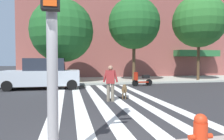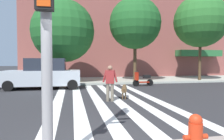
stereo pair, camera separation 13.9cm
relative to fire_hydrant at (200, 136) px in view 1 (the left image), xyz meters
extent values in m
plane|color=#2B2B2D|center=(-1.39, 6.83, -0.52)|extent=(160.00, 160.00, 0.00)
cube|color=#A8ADA0|center=(-1.39, 15.81, -0.45)|extent=(80.00, 6.00, 0.15)
cube|color=silver|center=(-2.73, 6.83, -0.52)|extent=(0.45, 11.37, 0.01)
cube|color=silver|center=(-1.83, 6.83, -0.52)|extent=(0.45, 11.37, 0.01)
cube|color=silver|center=(-0.93, 6.83, -0.52)|extent=(0.45, 11.37, 0.01)
cube|color=silver|center=(-0.03, 6.83, -0.52)|extent=(0.45, 11.37, 0.01)
cube|color=silver|center=(0.87, 6.83, -0.52)|extent=(0.45, 11.37, 0.01)
cube|color=silver|center=(1.77, 6.83, -0.52)|extent=(0.45, 11.37, 0.01)
cube|color=#296635|center=(12.05, 18.21, 2.23)|extent=(5.05, 1.60, 0.70)
cube|color=black|center=(-2.50, 0.19, 2.23)|extent=(0.28, 0.18, 0.28)
cylinder|color=red|center=(0.00, 0.00, -0.04)|extent=(0.24, 0.24, 0.55)
sphere|color=red|center=(0.00, 0.00, 0.28)|extent=(0.23, 0.23, 0.23)
cylinder|color=red|center=(-0.17, 0.00, -0.01)|extent=(0.10, 0.09, 0.09)
cylinder|color=red|center=(0.17, 0.00, -0.01)|extent=(0.10, 0.09, 0.09)
cube|color=#AFB7BF|center=(-3.97, 11.27, 0.22)|extent=(4.87, 2.07, 0.98)
cube|color=#232833|center=(-3.78, 11.26, 1.11)|extent=(2.54, 1.79, 0.80)
cylinder|color=black|center=(-5.92, 10.40, -0.19)|extent=(0.66, 0.23, 0.66)
cylinder|color=black|center=(-5.88, 12.22, -0.19)|extent=(0.66, 0.23, 0.66)
cylinder|color=black|center=(-2.05, 10.32, -0.19)|extent=(0.66, 0.23, 0.66)
cylinder|color=black|center=(-2.02, 12.14, -0.19)|extent=(0.66, 0.23, 0.66)
cylinder|color=black|center=(2.51, 11.33, -0.28)|extent=(0.49, 0.16, 0.48)
cylinder|color=black|center=(3.65, 11.48, -0.28)|extent=(0.49, 0.20, 0.48)
cube|color=#AE2110|center=(3.13, 11.41, -0.23)|extent=(0.84, 0.43, 0.08)
cube|color=black|center=(3.38, 11.45, 0.17)|extent=(0.56, 0.37, 0.24)
cube|color=#AE2110|center=(2.56, 11.33, 0.22)|extent=(0.24, 0.30, 0.60)
cylinder|color=black|center=(2.56, 11.33, 0.57)|extent=(0.10, 0.50, 0.04)
cylinder|color=#4C3823|center=(-2.76, 14.04, 1.00)|extent=(0.31, 0.31, 2.73)
sphere|color=#1E5623|center=(-2.76, 14.04, 3.75)|extent=(5.04, 5.04, 5.04)
cylinder|color=#4C3823|center=(3.27, 14.06, 1.49)|extent=(0.27, 0.27, 3.73)
sphere|color=#1E5623|center=(3.27, 14.06, 4.58)|extent=(4.43, 4.43, 4.43)
cylinder|color=#4C3823|center=(9.25, 13.67, 1.63)|extent=(0.24, 0.24, 4.00)
sphere|color=#286628|center=(9.25, 13.67, 4.92)|extent=(4.70, 4.70, 4.70)
cylinder|color=#6B6051|center=(-0.48, 6.09, -0.11)|extent=(0.19, 0.19, 0.82)
cylinder|color=#6B6051|center=(-0.29, 6.04, -0.11)|extent=(0.19, 0.19, 0.82)
cube|color=maroon|center=(-0.39, 6.07, 0.60)|extent=(0.43, 0.34, 0.60)
cylinder|color=maroon|center=(-0.62, 6.13, 0.63)|extent=(0.24, 0.15, 0.57)
cylinder|color=maroon|center=(-0.16, 6.00, 0.63)|extent=(0.24, 0.15, 0.57)
sphere|color=#936B51|center=(-0.39, 6.07, 1.01)|extent=(0.27, 0.27, 0.22)
cylinder|color=brown|center=(0.43, 6.66, -0.07)|extent=(0.44, 0.75, 0.26)
sphere|color=brown|center=(0.55, 7.08, 0.03)|extent=(0.25, 0.25, 0.20)
cylinder|color=brown|center=(0.30, 6.23, -0.02)|extent=(0.10, 0.24, 0.16)
cylinder|color=brown|center=(0.43, 6.92, -0.36)|extent=(0.07, 0.07, 0.32)
cylinder|color=brown|center=(0.56, 6.88, -0.36)|extent=(0.07, 0.07, 0.32)
cylinder|color=brown|center=(0.29, 6.45, -0.36)|extent=(0.07, 0.07, 0.32)
cylinder|color=brown|center=(0.43, 6.41, -0.36)|extent=(0.07, 0.07, 0.32)
camera|label=1|loc=(-2.23, -3.18, 1.30)|focal=33.37mm
camera|label=2|loc=(-2.09, -3.21, 1.30)|focal=33.37mm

